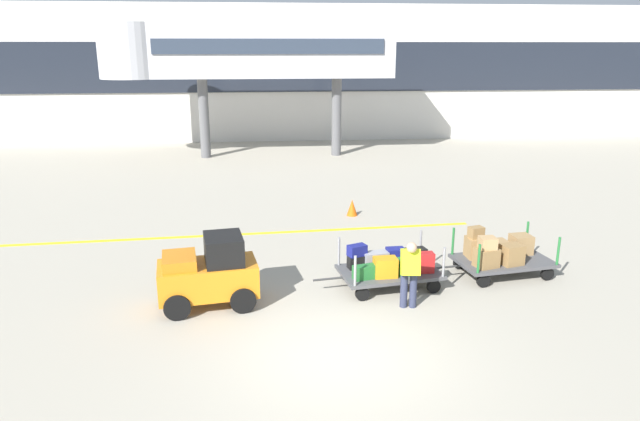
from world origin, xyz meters
name	(u,v)px	position (x,y,z in m)	size (l,w,h in m)	color
ground_plane	(339,356)	(0.00, 0.00, 0.00)	(120.00, 120.00, 0.00)	#A8A08E
apron_lead_line	(217,235)	(-2.73, 7.25, 0.00)	(15.75, 0.20, 0.01)	yellow
terminal_building	(283,73)	(0.00, 25.98, 3.91)	(60.87, 2.51, 7.81)	silver
jet_bridge	(236,52)	(-2.49, 19.99, 5.19)	(14.27, 3.00, 6.56)	#B7B7BC
baggage_tug	(209,273)	(-2.52, 2.40, 0.75)	(2.24, 1.50, 1.58)	orange
baggage_cart_lead	(390,266)	(1.61, 3.03, 0.51)	(3.07, 1.73, 1.10)	#4C4C4F
baggage_cart_middle	(499,253)	(4.44, 3.47, 0.56)	(3.07, 1.73, 1.19)	#4C4C4F
baggage_handler	(410,271)	(1.76, 1.81, 0.87)	(0.45, 0.47, 1.56)	#2D334C
safety_cone_near	(352,208)	(1.63, 8.95, 0.28)	(0.36, 0.36, 0.55)	#EA590F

